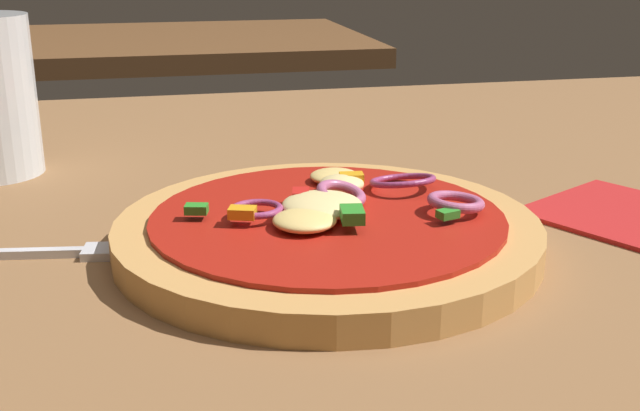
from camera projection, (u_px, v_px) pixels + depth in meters
The scene contains 5 objects.
dining_table at pixel (248, 295), 0.45m from camera, with size 1.20×1.06×0.03m.
pizza at pixel (328, 230), 0.47m from camera, with size 0.25×0.25×0.03m.
fork at pixel (45, 253), 0.46m from camera, with size 0.16×0.04×0.01m.
napkin at pixel (631, 216), 0.52m from camera, with size 0.15×0.15×0.00m.
background_table at pixel (140, 46), 1.48m from camera, with size 0.83×0.52×0.03m.
Camera 1 is at (-0.05, -0.41, 0.21)m, focal length 44.76 mm.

